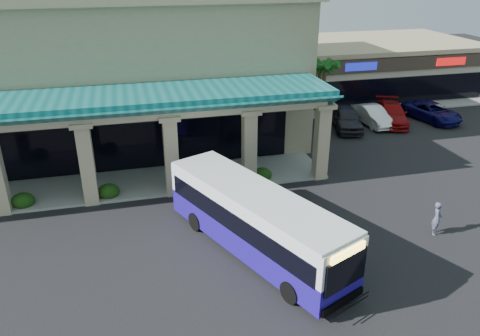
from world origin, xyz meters
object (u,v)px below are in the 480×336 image
object	(u,v)px
car_silver	(346,118)
car_gray	(432,112)
car_white	(372,116)
car_red	(391,113)
transit_bus	(255,222)
pedestrian	(437,218)

from	to	relation	value
car_silver	car_gray	world-z (taller)	car_silver
car_white	car_red	world-z (taller)	car_red
car_white	car_silver	bearing A→B (deg)	-173.36
transit_bus	car_silver	xyz separation A→B (m)	(11.65, 14.63, -0.67)
pedestrian	car_gray	size ratio (longest dim) A/B	0.33
car_white	car_gray	world-z (taller)	car_white
pedestrian	car_gray	bearing A→B (deg)	-0.39
car_white	car_red	xyz separation A→B (m)	(1.71, 0.03, 0.05)
car_gray	car_silver	bearing A→B (deg)	168.62
car_silver	car_red	xyz separation A→B (m)	(4.23, 0.43, -0.06)
car_silver	car_red	size ratio (longest dim) A/B	0.91
car_gray	car_red	bearing A→B (deg)	163.45
transit_bus	car_white	size ratio (longest dim) A/B	2.39
pedestrian	car_red	distance (m)	17.23
transit_bus	car_silver	bearing A→B (deg)	27.84
car_white	pedestrian	bearing A→B (deg)	-110.36
pedestrian	car_silver	xyz separation A→B (m)	(2.64, 15.38, -0.00)
car_silver	car_gray	distance (m)	7.87
transit_bus	pedestrian	bearing A→B (deg)	-28.39
transit_bus	car_gray	bearing A→B (deg)	13.56
transit_bus	car_silver	world-z (taller)	transit_bus
car_silver	car_white	size ratio (longest dim) A/B	1.10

